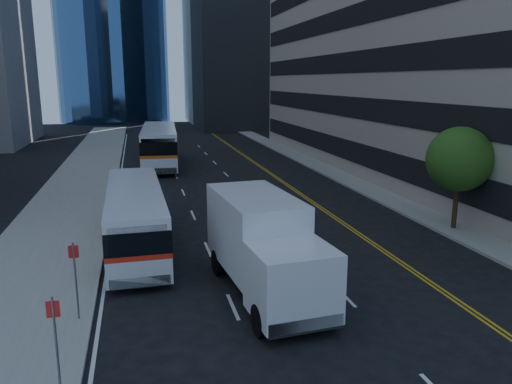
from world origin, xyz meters
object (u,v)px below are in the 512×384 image
bus_rear (160,145)px  bus_front (135,216)px  box_truck (264,246)px  street_tree (459,159)px

bus_rear → bus_front: bearing=-92.2°
bus_front → bus_rear: bus_rear is taller
bus_rear → box_truck: size_ratio=1.81×
box_truck → street_tree: bearing=19.7°
street_tree → bus_front: 15.78m
bus_front → box_truck: 7.59m
street_tree → bus_rear: (-13.46, 23.77, -1.79)m
bus_front → box_truck: (4.38, -6.20, 0.29)m
bus_front → bus_rear: (2.14, 22.79, 0.34)m
bus_front → box_truck: size_ratio=1.47×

